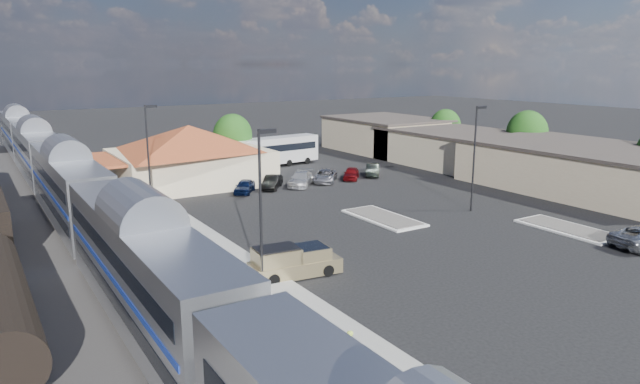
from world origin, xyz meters
TOP-DOWN VIEW (x-y plane):
  - ground at (0.00, 0.00)m, footprint 280.00×280.00m
  - railbed at (-21.00, 8.00)m, footprint 16.00×100.00m
  - platform at (-12.00, 6.00)m, footprint 5.50×92.00m
  - passenger_train at (-18.00, 13.05)m, footprint 3.00×104.00m
  - station_depot at (-4.56, 24.00)m, footprint 18.35×12.24m
  - buildings_east at (28.00, 14.28)m, footprint 14.40×51.40m
  - traffic_island_south at (4.00, 2.00)m, footprint 3.30×7.50m
  - traffic_island_north at (14.00, -8.00)m, footprint 3.30×7.50m
  - lamp_plat_s at (-10.90, -6.00)m, footprint 1.08×0.25m
  - lamp_plat_n at (-10.90, 16.00)m, footprint 1.08×0.25m
  - lamp_lot at (12.10, 0.00)m, footprint 1.08×0.25m
  - tree_east_b at (34.00, 12.00)m, footprint 4.94×4.94m
  - tree_east_c at (34.00, 26.00)m, footprint 4.41×4.41m
  - tree_depot at (3.00, 30.00)m, footprint 4.71×4.71m
  - pickup_truck at (-8.50, -5.39)m, footprint 5.60×2.54m
  - coach_bus at (8.17, 28.66)m, footprint 11.41×3.55m
  - person_a at (-11.87, -15.90)m, footprint 0.43×0.60m
  - person_b at (-13.29, -1.52)m, footprint 0.79×0.91m
  - parked_car_a at (-1.56, 16.88)m, footprint 3.61×4.01m
  - parked_car_b at (1.64, 17.18)m, footprint 3.76×4.13m
  - parked_car_c at (4.84, 16.88)m, footprint 4.88×5.06m
  - parked_car_d at (8.04, 17.18)m, footprint 4.78×5.05m
  - parked_car_e at (11.24, 16.88)m, footprint 3.68×3.94m
  - parked_car_f at (14.44, 17.18)m, footprint 3.73×4.16m

SIDE VIEW (x-z plane):
  - ground at x=0.00m, z-range 0.00..0.00m
  - railbed at x=-21.00m, z-range 0.00..0.12m
  - platform at x=-12.00m, z-range 0.00..0.18m
  - traffic_island_south at x=4.00m, z-range 0.00..0.21m
  - traffic_island_north at x=14.00m, z-range 0.00..0.21m
  - parked_car_e at x=11.24m, z-range 0.00..1.31m
  - parked_car_a at x=-1.56m, z-range 0.00..1.32m
  - parked_car_d at x=8.04m, z-range 0.00..1.33m
  - parked_car_b at x=1.64m, z-range 0.00..1.37m
  - parked_car_f at x=14.44m, z-range 0.00..1.37m
  - parked_car_c at x=4.84m, z-range 0.00..1.45m
  - pickup_truck at x=-8.50m, z-range -0.05..1.82m
  - person_a at x=-11.87m, z-range 0.18..1.73m
  - person_b at x=-13.29m, z-range 0.18..1.76m
  - coach_bus at x=8.17m, z-range 0.27..3.87m
  - buildings_east at x=28.00m, z-range -0.13..4.67m
  - passenger_train at x=-18.00m, z-range 0.09..5.64m
  - station_depot at x=-4.56m, z-range 0.03..6.23m
  - tree_east_c at x=34.00m, z-range 0.66..6.87m
  - tree_depot at x=3.00m, z-range 0.71..7.34m
  - tree_east_b at x=34.00m, z-range 0.74..7.70m
  - lamp_plat_s at x=-10.90m, z-range 0.84..9.84m
  - lamp_plat_n at x=-10.90m, z-range 0.84..9.84m
  - lamp_lot at x=12.10m, z-range 0.84..9.84m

